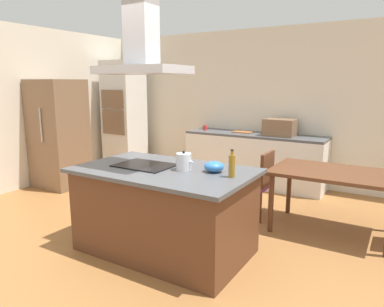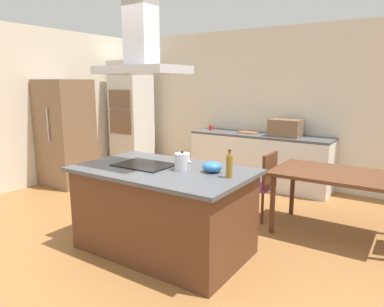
{
  "view_description": "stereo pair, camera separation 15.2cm",
  "coord_description": "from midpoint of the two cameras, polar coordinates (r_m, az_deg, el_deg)",
  "views": [
    {
      "loc": [
        2.07,
        -2.87,
        1.76
      ],
      "look_at": [
        0.09,
        0.4,
        1.0
      ],
      "focal_mm": 33.15,
      "sensor_mm": 36.0,
      "label": 1
    },
    {
      "loc": [
        2.2,
        -2.79,
        1.76
      ],
      "look_at": [
        0.09,
        0.4,
        1.0
      ],
      "focal_mm": 33.15,
      "sensor_mm": 36.0,
      "label": 2
    }
  ],
  "objects": [
    {
      "name": "cooktop",
      "position": [
        3.8,
        -8.74,
        -1.88
      ],
      "size": [
        0.6,
        0.44,
        0.01
      ],
      "primitive_type": "cube",
      "color": "black",
      "rests_on": "kitchen_island"
    },
    {
      "name": "ground",
      "position": [
        5.14,
        4.67,
        -8.82
      ],
      "size": [
        16.0,
        16.0,
        0.0
      ],
      "primitive_type": "plane",
      "color": "#936033"
    },
    {
      "name": "dining_table",
      "position": [
        4.45,
        20.95,
        -3.72
      ],
      "size": [
        1.4,
        0.9,
        0.75
      ],
      "color": "#59331E",
      "rests_on": "ground"
    },
    {
      "name": "mixing_bowl",
      "position": [
        3.49,
        2.3,
        -2.12
      ],
      "size": [
        0.2,
        0.2,
        0.11
      ],
      "primitive_type": "ellipsoid",
      "color": "#2D6BB7",
      "rests_on": "kitchen_island"
    },
    {
      "name": "wall_back",
      "position": [
        6.46,
        11.9,
        7.37
      ],
      "size": [
        7.2,
        0.1,
        2.7
      ],
      "primitive_type": "cube",
      "color": "beige",
      "rests_on": "ground"
    },
    {
      "name": "kitchen_island",
      "position": [
        3.78,
        -5.6,
        -9.04
      ],
      "size": [
        1.82,
        1.11,
        0.9
      ],
      "color": "#59331E",
      "rests_on": "ground"
    },
    {
      "name": "refrigerator",
      "position": [
        6.49,
        -21.28,
        2.97
      ],
      "size": [
        0.8,
        0.73,
        1.82
      ],
      "color": "brown",
      "rests_on": "ground"
    },
    {
      "name": "chair_at_left_end",
      "position": [
        4.73,
        9.84,
        -4.26
      ],
      "size": [
        0.42,
        0.42,
        0.89
      ],
      "color": "purple",
      "rests_on": "ground"
    },
    {
      "name": "wall_oven_stack",
      "position": [
        7.47,
        -11.44,
        5.97
      ],
      "size": [
        0.7,
        0.66,
        2.2
      ],
      "color": "silver",
      "rests_on": "ground"
    },
    {
      "name": "back_counter",
      "position": [
        6.28,
        9.21,
        -0.92
      ],
      "size": [
        2.43,
        0.62,
        0.9
      ],
      "color": "silver",
      "rests_on": "ground"
    },
    {
      "name": "olive_oil_bottle",
      "position": [
        3.29,
        5.11,
        -1.95
      ],
      "size": [
        0.06,
        0.06,
        0.26
      ],
      "color": "olive",
      "rests_on": "kitchen_island"
    },
    {
      "name": "coffee_mug_red",
      "position": [
        6.63,
        1.46,
        4.19
      ],
      "size": [
        0.08,
        0.08,
        0.09
      ],
      "primitive_type": "cylinder",
      "color": "red",
      "rests_on": "back_counter"
    },
    {
      "name": "countertop_microwave",
      "position": [
        6.04,
        13.28,
        4.11
      ],
      "size": [
        0.5,
        0.38,
        0.28
      ],
      "primitive_type": "cube",
      "color": "brown",
      "rests_on": "back_counter"
    },
    {
      "name": "tea_kettle",
      "position": [
        3.55,
        -2.56,
        -1.33
      ],
      "size": [
        0.21,
        0.15,
        0.2
      ],
      "color": "silver",
      "rests_on": "kitchen_island"
    },
    {
      "name": "range_hood",
      "position": [
        3.72,
        -9.31,
        16.38
      ],
      "size": [
        0.9,
        0.55,
        0.78
      ],
      "color": "#ADADB2"
    },
    {
      "name": "wall_left",
      "position": [
        6.79,
        -24.52,
        6.79
      ],
      "size": [
        0.1,
        8.8,
        2.7
      ],
      "primitive_type": "cube",
      "color": "beige",
      "rests_on": "ground"
    },
    {
      "name": "cutting_board",
      "position": [
        6.34,
        7.48,
        3.45
      ],
      "size": [
        0.34,
        0.24,
        0.02
      ],
      "primitive_type": "cube",
      "color": "#995B33",
      "rests_on": "back_counter"
    }
  ]
}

